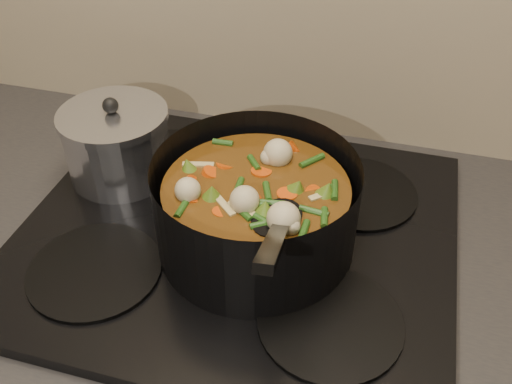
# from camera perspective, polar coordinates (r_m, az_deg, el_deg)

# --- Properties ---
(stovetop) EXTENTS (0.62, 0.54, 0.03)m
(stovetop) POSITION_cam_1_polar(r_m,az_deg,el_deg) (0.84, -1.91, -4.23)
(stovetop) COLOR black
(stovetop) RESTS_ON counter
(stockpot) EXTENTS (0.29, 0.37, 0.20)m
(stockpot) POSITION_cam_1_polar(r_m,az_deg,el_deg) (0.77, 0.02, -1.82)
(stockpot) COLOR black
(stockpot) RESTS_ON stovetop
(saucepan) EXTENTS (0.17, 0.17, 0.14)m
(saucepan) POSITION_cam_1_polar(r_m,az_deg,el_deg) (0.93, -13.70, 4.75)
(saucepan) COLOR silver
(saucepan) RESTS_ON stovetop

